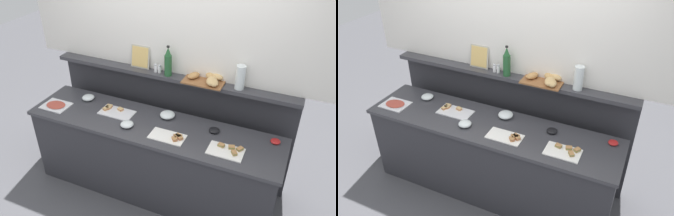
{
  "view_description": "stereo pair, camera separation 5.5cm",
  "coord_description": "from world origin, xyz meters",
  "views": [
    {
      "loc": [
        1.25,
        -2.44,
        2.8
      ],
      "look_at": [
        0.13,
        0.1,
        1.05
      ],
      "focal_mm": 36.47,
      "sensor_mm": 36.0,
      "label": 1
    },
    {
      "loc": [
        1.3,
        -2.42,
        2.8
      ],
      "look_at": [
        0.13,
        0.1,
        1.05
      ],
      "focal_mm": 36.47,
      "sensor_mm": 36.0,
      "label": 2
    }
  ],
  "objects": [
    {
      "name": "bread_basket",
      "position": [
        0.42,
        0.42,
        1.28
      ],
      "size": [
        0.4,
        0.29,
        0.08
      ],
      "color": "brown",
      "rests_on": "back_ledge_unit"
    },
    {
      "name": "glass_bowl_medium",
      "position": [
        -0.85,
        0.15,
        0.91
      ],
      "size": [
        0.13,
        0.13,
        0.05
      ],
      "color": "silver",
      "rests_on": "buffet_counter"
    },
    {
      "name": "sandwich_platter_front",
      "position": [
        -0.44,
        0.05,
        0.89
      ],
      "size": [
        0.36,
        0.2,
        0.04
      ],
      "color": "silver",
      "rests_on": "buffet_counter"
    },
    {
      "name": "back_ledge_unit",
      "position": [
        0.0,
        0.49,
        0.65
      ],
      "size": [
        2.64,
        0.22,
        1.24
      ],
      "color": "#2D2D33",
      "rests_on": "ground_plane"
    },
    {
      "name": "glass_bowl_large",
      "position": [
        0.09,
        0.18,
        0.91
      ],
      "size": [
        0.15,
        0.15,
        0.06
      ],
      "color": "silver",
      "rests_on": "buffet_counter"
    },
    {
      "name": "sandwich_platter_rear",
      "position": [
        0.79,
        -0.1,
        0.89
      ],
      "size": [
        0.32,
        0.2,
        0.04
      ],
      "color": "white",
      "rests_on": "buffet_counter"
    },
    {
      "name": "wine_bottle_green",
      "position": [
        -0.0,
        0.4,
        1.38
      ],
      "size": [
        0.08,
        0.08,
        0.32
      ],
      "color": "#23562D",
      "rests_on": "back_ledge_unit"
    },
    {
      "name": "condiment_bowl_dark",
      "position": [
        1.15,
        0.2,
        0.9
      ],
      "size": [
        0.09,
        0.09,
        0.03
      ],
      "primitive_type": "ellipsoid",
      "color": "red",
      "rests_on": "buffet_counter"
    },
    {
      "name": "upper_wall_panel",
      "position": [
        0.0,
        0.52,
        1.92
      ],
      "size": [
        3.24,
        0.08,
        1.36
      ],
      "primitive_type": "cube",
      "color": "white",
      "rests_on": "back_ledge_unit"
    },
    {
      "name": "salt_shaker",
      "position": [
        -0.15,
        0.42,
        1.28
      ],
      "size": [
        0.03,
        0.03,
        0.09
      ],
      "color": "white",
      "rests_on": "back_ledge_unit"
    },
    {
      "name": "ground_plane",
      "position": [
        0.0,
        0.6,
        0.0
      ],
      "size": [
        12.0,
        12.0,
        0.0
      ],
      "primitive_type": "plane",
      "color": "#4C4C51"
    },
    {
      "name": "glass_bowl_small",
      "position": [
        -0.2,
        -0.12,
        0.91
      ],
      "size": [
        0.13,
        0.13,
        0.05
      ],
      "color": "silver",
      "rests_on": "buffet_counter"
    },
    {
      "name": "buffet_counter",
      "position": [
        0.0,
        0.0,
        0.44
      ],
      "size": [
        2.58,
        0.63,
        0.88
      ],
      "color": "#2D2D33",
      "rests_on": "ground_plane"
    },
    {
      "name": "condiment_bowl_red",
      "position": [
        0.6,
        0.13,
        0.9
      ],
      "size": [
        0.1,
        0.1,
        0.04
      ],
      "primitive_type": "ellipsoid",
      "color": "black",
      "rests_on": "buffet_counter"
    },
    {
      "name": "sandwich_platter_side",
      "position": [
        0.25,
        -0.12,
        0.89
      ],
      "size": [
        0.34,
        0.18,
        0.04
      ],
      "color": "white",
      "rests_on": "buffet_counter"
    },
    {
      "name": "water_carafe",
      "position": [
        0.73,
        0.42,
        1.36
      ],
      "size": [
        0.09,
        0.09,
        0.23
      ],
      "primitive_type": "cylinder",
      "color": "silver",
      "rests_on": "back_ledge_unit"
    },
    {
      "name": "framed_picture",
      "position": [
        -0.34,
        0.45,
        1.36
      ],
      "size": [
        0.21,
        0.06,
        0.24
      ],
      "color": "#B2AD9E",
      "rests_on": "back_ledge_unit"
    },
    {
      "name": "cold_cuts_platter",
      "position": [
        -1.08,
        -0.1,
        0.89
      ],
      "size": [
        0.29,
        0.23,
        0.02
      ],
      "color": "silver",
      "rests_on": "buffet_counter"
    },
    {
      "name": "pepper_shaker",
      "position": [
        -0.1,
        0.42,
        1.28
      ],
      "size": [
        0.03,
        0.03,
        0.09
      ],
      "color": "white",
      "rests_on": "back_ledge_unit"
    }
  ]
}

